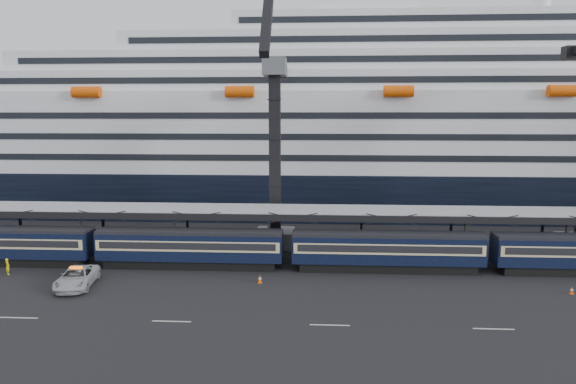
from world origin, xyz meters
The scene contains 10 objects.
ground centered at (0.00, 0.00, 0.00)m, with size 260.00×260.00×0.00m, color black.
train centered at (-4.65, 10.00, 2.20)m, with size 133.05×3.00×4.05m.
canopy centered at (0.00, 14.00, 5.25)m, with size 130.00×6.25×5.53m.
cruise_ship centered at (-1.08, 45.99, 12.34)m, with size 214.09×28.84×34.00m.
crane_dark_near centered at (-20.00, 18.59, 11.93)m, with size 4.50×17.75×35.08m.
pickup_truck centered at (-36.89, 3.38, 0.87)m, with size 2.88×6.24×1.74m, color #ABAEB2.
worker centered at (-45.39, 6.56, 0.81)m, with size 0.59×0.39×1.61m, color yellow.
traffic_cone_b centered at (-37.32, 2.30, 0.38)m, with size 0.39×0.39×0.78m.
traffic_cone_c centered at (-20.32, 5.40, 0.40)m, with size 0.41×0.41×0.81m.
traffic_cone_d centered at (7.34, 4.05, 0.35)m, with size 0.35×0.35×0.70m.
Camera 1 is at (-14.99, -40.51, 15.51)m, focal length 32.00 mm.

